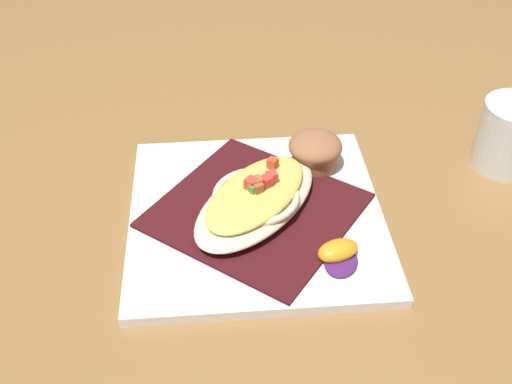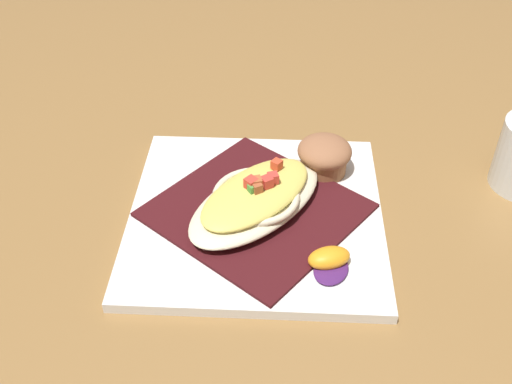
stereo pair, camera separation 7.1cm
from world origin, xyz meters
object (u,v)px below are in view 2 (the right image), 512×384
at_px(muffin, 324,155).
at_px(gratin_dish, 256,198).
at_px(square_plate, 256,215).
at_px(orange_garnish, 330,261).

bearing_deg(muffin, gratin_dish, 33.59).
height_order(square_plate, gratin_dish, gratin_dish).
distance_m(square_plate, gratin_dish, 0.03).
relative_size(muffin, orange_garnish, 1.14).
xyz_separation_m(gratin_dish, muffin, (-0.10, -0.06, 0.00)).
height_order(square_plate, muffin, muffin).
bearing_deg(muffin, orange_garnish, 78.80).
xyz_separation_m(square_plate, orange_garnish, (-0.06, 0.10, 0.02)).
bearing_deg(gratin_dish, muffin, -146.41).
relative_size(square_plate, muffin, 4.36).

